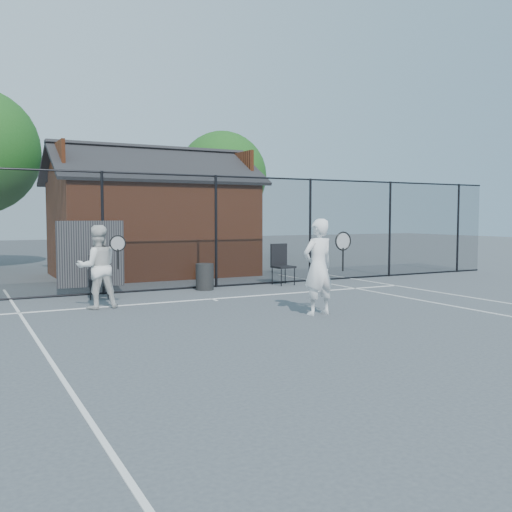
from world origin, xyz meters
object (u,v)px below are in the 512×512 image
player_back (97,267)px  chair_right (283,265)px  waste_bin (205,277)px  clubhouse (152,225)px  player_front (318,267)px  chair_left (99,278)px

player_back → chair_right: bearing=17.4°
chair_right → waste_bin: 2.37m
clubhouse → player_back: (-3.10, -6.11, -0.74)m
chair_right → player_front: bearing=-117.2°
player_front → chair_left: size_ratio=1.89×
waste_bin → player_front: bearing=-83.7°
chair_left → player_back: bearing=-91.0°
clubhouse → chair_right: bearing=-61.8°
chair_right → chair_left: bearing=178.9°
chair_right → waste_bin: bearing=175.4°
player_back → chair_right: 5.73m
clubhouse → waste_bin: (0.00, -4.40, -1.26)m
player_back → waste_bin: size_ratio=2.52×
player_front → chair_right: 4.87m
chair_left → chair_right: chair_right is taller
player_back → chair_left: player_back is taller
clubhouse → chair_left: 5.58m
waste_bin → chair_right: bearing=0.0°
player_back → chair_left: size_ratio=1.75×
chair_left → waste_bin: chair_left is taller
clubhouse → chair_right: clubhouse is taller
chair_right → waste_bin: (-2.36, 0.00, -0.21)m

